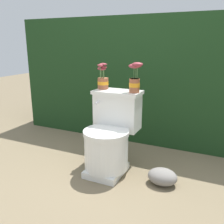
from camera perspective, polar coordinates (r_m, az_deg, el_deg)
ground_plane at (r=2.26m, az=0.10°, el=-13.61°), size 12.00×12.00×0.00m
hedge_backdrop at (r=3.10m, az=9.28°, el=7.72°), size 3.09×0.88×1.38m
toilet at (r=2.19m, az=-0.37°, el=-5.49°), size 0.42×0.55×0.69m
potted_plant_left at (r=2.29m, az=-2.10°, el=7.34°), size 0.10×0.11×0.24m
potted_plant_midleft at (r=2.13m, az=5.25°, el=7.71°), size 0.13×0.10×0.25m
garden_stone at (r=2.11m, az=11.43°, el=-14.31°), size 0.24×0.19×0.13m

